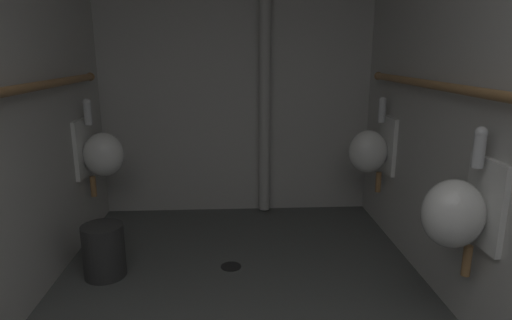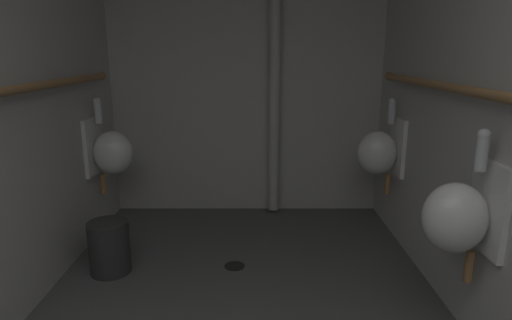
{
  "view_description": "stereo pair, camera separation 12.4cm",
  "coord_description": "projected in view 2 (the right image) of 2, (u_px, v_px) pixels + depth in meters",
  "views": [
    {
      "loc": [
        -0.04,
        -0.04,
        1.43
      ],
      "look_at": [
        0.08,
        2.15,
        0.88
      ],
      "focal_mm": 30.49,
      "sensor_mm": 36.0,
      "label": 1
    },
    {
      "loc": [
        0.09,
        -0.04,
        1.43
      ],
      "look_at": [
        0.08,
        2.15,
        0.88
      ],
      "focal_mm": 30.49,
      "sensor_mm": 36.0,
      "label": 2
    }
  ],
  "objects": [
    {
      "name": "urinal_right_mid",
      "position": [
        460.0,
        216.0,
        2.03
      ],
      "size": [
        0.32,
        0.3,
        0.76
      ],
      "color": "white"
    },
    {
      "name": "standpipe_back_wall",
      "position": [
        275.0,
        67.0,
        3.68
      ],
      "size": [
        0.09,
        0.09,
        2.56
      ],
      "primitive_type": "cylinder",
      "color": "#BAB8B3",
      "rests_on": "ground"
    },
    {
      "name": "waste_bin",
      "position": [
        110.0,
        247.0,
        2.86
      ],
      "size": [
        0.27,
        0.27,
        0.35
      ],
      "primitive_type": "cylinder",
      "color": "#2D2D2D",
      "rests_on": "ground"
    },
    {
      "name": "floor_drain",
      "position": [
        235.0,
        266.0,
        2.98
      ],
      "size": [
        0.14,
        0.14,
        0.01
      ],
      "primitive_type": "cylinder",
      "color": "black",
      "rests_on": "ground"
    },
    {
      "name": "wall_back",
      "position": [
        247.0,
        66.0,
        3.78
      ],
      "size": [
        2.49,
        0.06,
        2.61
      ],
      "primitive_type": "cube",
      "color": "#BAB8B3",
      "rests_on": "ground"
    },
    {
      "name": "urinal_left_mid",
      "position": [
        111.0,
        151.0,
        3.35
      ],
      "size": [
        0.32,
        0.3,
        0.76
      ],
      "color": "white"
    },
    {
      "name": "urinal_right_far",
      "position": [
        381.0,
        152.0,
        3.33
      ],
      "size": [
        0.32,
        0.3,
        0.76
      ],
      "color": "white"
    },
    {
      "name": "supply_pipe_right",
      "position": [
        492.0,
        95.0,
        1.92
      ],
      "size": [
        0.06,
        3.11,
        0.06
      ],
      "color": "#9E7042"
    }
  ]
}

